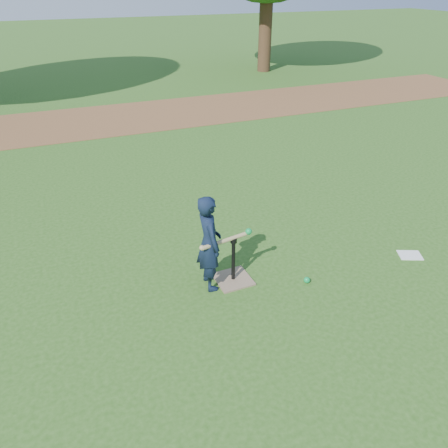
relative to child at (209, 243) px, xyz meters
name	(u,v)px	position (x,y,z in m)	size (l,w,h in m)	color
ground	(235,271)	(0.40, 0.15, -0.61)	(80.00, 80.00, 0.00)	#285116
dirt_strip	(123,118)	(0.40, 7.65, -0.60)	(24.00, 3.00, 0.01)	brown
child	(209,243)	(0.00, 0.00, 0.00)	(0.44, 0.29, 1.21)	black
wiffle_ball_ground	(307,280)	(1.12, -0.43, -0.57)	(0.08, 0.08, 0.08)	#0D9644
clipboard	(410,255)	(2.75, -0.44, -0.60)	(0.30, 0.23, 0.01)	white
batting_tee	(233,273)	(0.30, -0.03, -0.50)	(0.44, 0.44, 0.61)	#876E56
swing_action	(228,240)	(0.22, -0.04, 0.02)	(0.70, 0.16, 0.11)	tan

